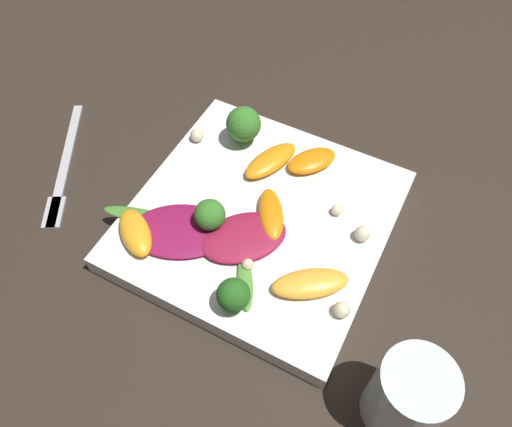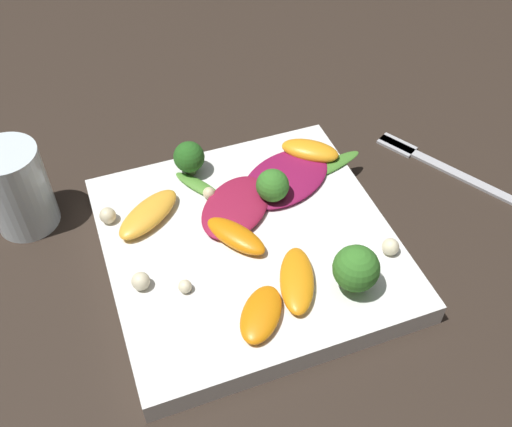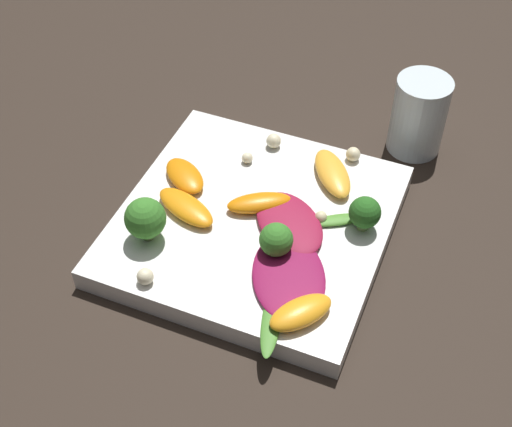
% 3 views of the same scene
% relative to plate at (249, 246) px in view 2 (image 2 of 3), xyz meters
% --- Properties ---
extents(ground_plane, '(2.40, 2.40, 0.00)m').
position_rel_plate_xyz_m(ground_plane, '(0.00, 0.00, -0.01)').
color(ground_plane, '#2D231C').
extents(plate, '(0.27, 0.27, 0.03)m').
position_rel_plate_xyz_m(plate, '(0.00, 0.00, 0.00)').
color(plate, white).
rests_on(plate, ground_plane).
extents(drinking_glass, '(0.06, 0.06, 0.09)m').
position_rel_plate_xyz_m(drinking_glass, '(0.20, -0.12, 0.03)').
color(drinking_glass, silver).
rests_on(drinking_glass, ground_plane).
extents(fork, '(0.11, 0.18, 0.01)m').
position_rel_plate_xyz_m(fork, '(-0.25, -0.05, -0.01)').
color(fork, '#B2B2B7').
rests_on(fork, ground_plane).
extents(radicchio_leaf_0, '(0.13, 0.11, 0.01)m').
position_rel_plate_xyz_m(radicchio_leaf_0, '(-0.06, -0.06, 0.02)').
color(radicchio_leaf_0, maroon).
rests_on(radicchio_leaf_0, plate).
extents(radicchio_leaf_1, '(0.11, 0.11, 0.01)m').
position_rel_plate_xyz_m(radicchio_leaf_1, '(0.00, -0.04, 0.02)').
color(radicchio_leaf_1, maroon).
rests_on(radicchio_leaf_1, plate).
extents(orange_segment_0, '(0.08, 0.07, 0.02)m').
position_rel_plate_xyz_m(orange_segment_0, '(0.08, -0.06, 0.02)').
color(orange_segment_0, '#FCAD33').
rests_on(orange_segment_0, plate).
extents(orange_segment_1, '(0.06, 0.07, 0.02)m').
position_rel_plate_xyz_m(orange_segment_1, '(0.01, -0.00, 0.02)').
color(orange_segment_1, orange).
rests_on(orange_segment_1, plate).
extents(orange_segment_2, '(0.06, 0.07, 0.01)m').
position_rel_plate_xyz_m(orange_segment_2, '(0.02, 0.09, 0.02)').
color(orange_segment_2, orange).
rests_on(orange_segment_2, plate).
extents(orange_segment_3, '(0.07, 0.06, 0.02)m').
position_rel_plate_xyz_m(orange_segment_3, '(-0.10, -0.09, 0.02)').
color(orange_segment_3, orange).
rests_on(orange_segment_3, plate).
extents(orange_segment_4, '(0.06, 0.08, 0.02)m').
position_rel_plate_xyz_m(orange_segment_4, '(-0.02, 0.07, 0.02)').
color(orange_segment_4, orange).
rests_on(orange_segment_4, plate).
extents(broccoli_floret_0, '(0.03, 0.03, 0.04)m').
position_rel_plate_xyz_m(broccoli_floret_0, '(-0.04, -0.04, 0.03)').
color(broccoli_floret_0, '#7A9E51').
rests_on(broccoli_floret_0, plate).
extents(broccoli_floret_1, '(0.03, 0.03, 0.04)m').
position_rel_plate_xyz_m(broccoli_floret_1, '(0.03, -0.11, 0.03)').
color(broccoli_floret_1, '#84AD5B').
rests_on(broccoli_floret_1, plate).
extents(broccoli_floret_2, '(0.04, 0.04, 0.05)m').
position_rel_plate_xyz_m(broccoli_floret_2, '(-0.07, 0.09, 0.04)').
color(broccoli_floret_2, '#7A9E51').
rests_on(broccoli_floret_2, plate).
extents(arugula_sprig_0, '(0.05, 0.06, 0.01)m').
position_rel_plate_xyz_m(arugula_sprig_0, '(0.03, -0.08, 0.02)').
color(arugula_sprig_0, '#518E33').
rests_on(arugula_sprig_0, plate).
extents(arugula_sprig_1, '(0.09, 0.04, 0.00)m').
position_rel_plate_xyz_m(arugula_sprig_1, '(-0.11, -0.06, 0.01)').
color(arugula_sprig_1, '#47842D').
rests_on(arugula_sprig_1, plate).
extents(macadamia_nut_0, '(0.02, 0.02, 0.02)m').
position_rel_plate_xyz_m(macadamia_nut_0, '(0.12, -0.07, 0.02)').
color(macadamia_nut_0, beige).
rests_on(macadamia_nut_0, plate).
extents(macadamia_nut_1, '(0.01, 0.01, 0.01)m').
position_rel_plate_xyz_m(macadamia_nut_1, '(0.02, -0.07, 0.02)').
color(macadamia_nut_1, beige).
rests_on(macadamia_nut_1, plate).
extents(macadamia_nut_2, '(0.01, 0.01, 0.01)m').
position_rel_plate_xyz_m(macadamia_nut_2, '(0.07, 0.04, 0.02)').
color(macadamia_nut_2, beige).
rests_on(macadamia_nut_2, plate).
extents(macadamia_nut_3, '(0.02, 0.02, 0.02)m').
position_rel_plate_xyz_m(macadamia_nut_3, '(-0.12, 0.06, 0.02)').
color(macadamia_nut_3, beige).
rests_on(macadamia_nut_3, plate).
extents(macadamia_nut_4, '(0.02, 0.02, 0.02)m').
position_rel_plate_xyz_m(macadamia_nut_4, '(0.11, 0.02, 0.02)').
color(macadamia_nut_4, beige).
rests_on(macadamia_nut_4, plate).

